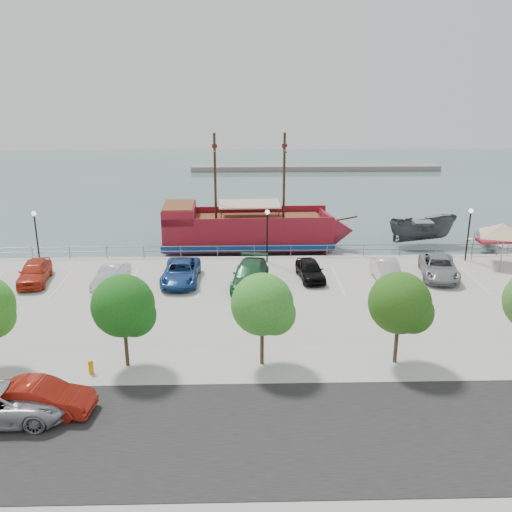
{
  "coord_description": "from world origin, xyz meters",
  "views": [
    {
      "loc": [
        -2.0,
        -36.55,
        14.76
      ],
      "look_at": [
        -1.0,
        2.0,
        2.0
      ],
      "focal_mm": 40.0,
      "sensor_mm": 36.0,
      "label": 1
    }
  ],
  "objects": [
    {
      "name": "pirate_ship",
      "position": [
        -0.24,
        12.65,
        0.84
      ],
      "size": [
        17.51,
        5.31,
        10.99
      ],
      "rotation": [
        0.0,
        0.0,
        0.03
      ],
      "color": "maroon",
      "rests_on": "ground"
    },
    {
      "name": "dock_mid",
      "position": [
        8.47,
        9.2,
        -0.82
      ],
      "size": [
        6.61,
        3.48,
        0.36
      ],
      "primitive_type": "cube",
      "rotation": [
        0.0,
        0.0,
        -0.28
      ],
      "color": "gray",
      "rests_on": "ground"
    },
    {
      "name": "lamp_post_right",
      "position": [
        16.0,
        6.5,
        2.94
      ],
      "size": [
        0.36,
        0.36,
        4.28
      ],
      "color": "black",
      "rests_on": "land_slab"
    },
    {
      "name": "seawall_railing",
      "position": [
        0.0,
        7.8,
        0.53
      ],
      "size": [
        50.0,
        0.06,
        1.0
      ],
      "color": "slate",
      "rests_on": "land_slab"
    },
    {
      "name": "street_van",
      "position": [
        -12.54,
        -14.61,
        0.81
      ],
      "size": [
        5.94,
        2.96,
        1.62
      ],
      "primitive_type": "imported",
      "rotation": [
        0.0,
        0.0,
        1.62
      ],
      "color": "#969B9E",
      "rests_on": "street"
    },
    {
      "name": "sidewalk",
      "position": [
        0.0,
        -10.0,
        0.01
      ],
      "size": [
        100.0,
        4.0,
        0.05
      ],
      "primitive_type": "cube",
      "color": "#ABAAA3",
      "rests_on": "land_slab"
    },
    {
      "name": "tree_e",
      "position": [
        6.15,
        -10.07,
        3.3
      ],
      "size": [
        3.3,
        3.2,
        5.0
      ],
      "color": "#473321",
      "rests_on": "sidewalk"
    },
    {
      "name": "patrol_boat",
      "position": [
        14.79,
        14.03,
        0.25
      ],
      "size": [
        6.65,
        3.04,
        2.49
      ],
      "primitive_type": "imported",
      "rotation": [
        0.0,
        0.0,
        1.67
      ],
      "color": "#3E4044",
      "rests_on": "ground"
    },
    {
      "name": "dock_east",
      "position": [
        15.62,
        9.2,
        -0.82
      ],
      "size": [
        6.17,
        1.77,
        0.35
      ],
      "primitive_type": "cube",
      "rotation": [
        0.0,
        0.0,
        -0.0
      ],
      "color": "slate",
      "rests_on": "ground"
    },
    {
      "name": "far_shore",
      "position": [
        10.0,
        55.0,
        -0.6
      ],
      "size": [
        40.0,
        3.0,
        0.8
      ],
      "primitive_type": "cube",
      "color": "gray",
      "rests_on": "ground"
    },
    {
      "name": "fire_hydrant",
      "position": [
        -9.68,
        -10.8,
        0.42
      ],
      "size": [
        0.27,
        0.27,
        0.77
      ],
      "rotation": [
        0.0,
        0.0,
        -0.27
      ],
      "color": "#E19100",
      "rests_on": "sidewalk"
    },
    {
      "name": "tree_d",
      "position": [
        -0.85,
        -10.07,
        3.3
      ],
      "size": [
        3.3,
        3.2,
        5.0
      ],
      "color": "#473321",
      "rests_on": "sidewalk"
    },
    {
      "name": "parked_car_a",
      "position": [
        -16.96,
        2.41,
        0.8
      ],
      "size": [
        2.48,
        4.92,
        1.61
      ],
      "primitive_type": "imported",
      "rotation": [
        0.0,
        0.0,
        0.13
      ],
      "color": "#B62E17",
      "rests_on": "land_slab"
    },
    {
      "name": "parked_car_e",
      "position": [
        2.99,
        2.58,
        0.71
      ],
      "size": [
        2.12,
        4.31,
        1.41
      ],
      "primitive_type": "imported",
      "rotation": [
        0.0,
        0.0,
        0.11
      ],
      "color": "black",
      "rests_on": "land_slab"
    },
    {
      "name": "parked_car_c",
      "position": [
        -6.43,
        2.24,
        0.75
      ],
      "size": [
        2.62,
        5.49,
        1.51
      ],
      "primitive_type": "imported",
      "rotation": [
        0.0,
        0.0,
        -0.02
      ],
      "color": "navy",
      "rests_on": "land_slab"
    },
    {
      "name": "parked_car_g",
      "position": [
        12.56,
        2.77,
        0.76
      ],
      "size": [
        3.51,
        5.82,
        1.51
      ],
      "primitive_type": "imported",
      "rotation": [
        0.0,
        0.0,
        -0.19
      ],
      "color": "gray",
      "rests_on": "land_slab"
    },
    {
      "name": "street",
      "position": [
        0.0,
        -16.0,
        0.01
      ],
      "size": [
        100.0,
        8.0,
        0.04
      ],
      "primitive_type": "cube",
      "color": "black",
      "rests_on": "land_slab"
    },
    {
      "name": "ground",
      "position": [
        0.0,
        0.0,
        -1.0
      ],
      "size": [
        160.0,
        160.0,
        0.0
      ],
      "primitive_type": "plane",
      "color": "#3E5A5B"
    },
    {
      "name": "parked_car_b",
      "position": [
        -11.3,
        1.56,
        0.71
      ],
      "size": [
        2.17,
        4.51,
        1.43
      ],
      "primitive_type": "imported",
      "rotation": [
        0.0,
        0.0,
        -0.16
      ],
      "color": "silver",
      "rests_on": "land_slab"
    },
    {
      "name": "lamp_post_mid",
      "position": [
        0.0,
        6.5,
        2.94
      ],
      "size": [
        0.36,
        0.36,
        4.28
      ],
      "color": "black",
      "rests_on": "land_slab"
    },
    {
      "name": "canopy_tent",
      "position": [
        18.31,
        5.69,
        3.28
      ],
      "size": [
        6.02,
        6.02,
        3.78
      ],
      "rotation": [
        0.0,
        0.0,
        0.44
      ],
      "color": "slate",
      "rests_on": "land_slab"
    },
    {
      "name": "speedboat",
      "position": [
        21.07,
        11.48,
        -0.33
      ],
      "size": [
        4.92,
        6.68,
        1.34
      ],
      "primitive_type": "imported",
      "rotation": [
        0.0,
        0.0,
        0.05
      ],
      "color": "white",
      "rests_on": "ground"
    },
    {
      "name": "parked_car_f",
      "position": [
        8.49,
        2.04,
        0.75
      ],
      "size": [
        1.64,
        4.57,
        1.5
      ],
      "primitive_type": "imported",
      "rotation": [
        0.0,
        0.0,
        0.01
      ],
      "color": "beige",
      "rests_on": "land_slab"
    },
    {
      "name": "parked_car_d",
      "position": [
        -1.43,
        1.28,
        0.83
      ],
      "size": [
        3.07,
        5.98,
        1.66
      ],
      "primitive_type": "imported",
      "rotation": [
        0.0,
        0.0,
        -0.14
      ],
      "color": "#1F5A31",
      "rests_on": "land_slab"
    },
    {
      "name": "dock_west",
      "position": [
        -12.8,
        9.2,
        -0.81
      ],
      "size": [
        6.84,
        2.37,
        0.38
      ],
      "primitive_type": "cube",
      "rotation": [
        0.0,
        0.0,
        -0.07
      ],
      "color": "gray",
      "rests_on": "ground"
    },
    {
      "name": "tree_c",
      "position": [
        -7.85,
        -10.07,
        3.3
      ],
      "size": [
        3.3,
        3.2,
        5.0
      ],
      "color": "#473321",
      "rests_on": "sidewalk"
    },
    {
      "name": "lamp_post_left",
      "position": [
        -18.0,
        6.5,
        2.94
      ],
      "size": [
        0.36,
        0.36,
        4.28
      ],
      "color": "black",
      "rests_on": "land_slab"
    },
    {
      "name": "street_sedan",
      "position": [
        -11.02,
        -14.17,
        0.77
      ],
      "size": [
        4.82,
        2.12,
        1.54
      ],
      "primitive_type": "imported",
      "rotation": [
        0.0,
        0.0,
        1.46
      ],
      "color": "#9D1B0F",
      "rests_on": "street"
    }
  ]
}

